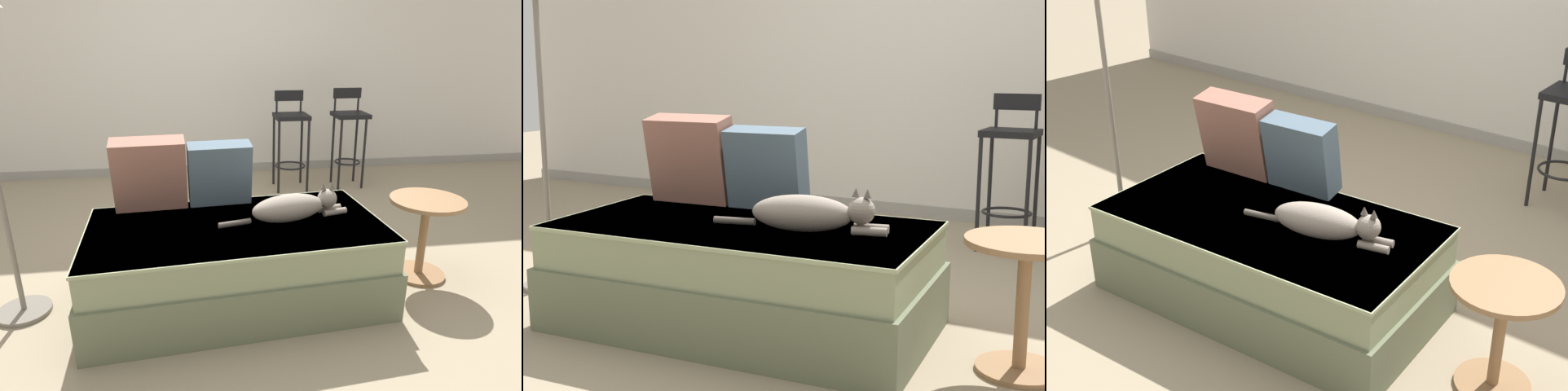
% 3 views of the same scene
% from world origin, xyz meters
% --- Properties ---
extents(ground_plane, '(16.00, 16.00, 0.00)m').
position_xyz_m(ground_plane, '(0.00, 0.00, 0.00)').
color(ground_plane, gray).
rests_on(ground_plane, ground).
extents(wall_back_panel, '(8.00, 0.10, 2.60)m').
position_xyz_m(wall_back_panel, '(0.00, 2.25, 1.30)').
color(wall_back_panel, silver).
rests_on(wall_back_panel, ground).
extents(wall_baseboard_trim, '(8.00, 0.02, 0.09)m').
position_xyz_m(wall_baseboard_trim, '(0.00, 2.20, 0.04)').
color(wall_baseboard_trim, gray).
rests_on(wall_baseboard_trim, ground).
extents(couch, '(1.68, 0.98, 0.46)m').
position_xyz_m(couch, '(0.00, -0.40, 0.23)').
color(couch, '#636B50').
rests_on(couch, ground).
extents(throw_pillow_corner, '(0.43, 0.25, 0.43)m').
position_xyz_m(throw_pillow_corner, '(-0.47, -0.11, 0.68)').
color(throw_pillow_corner, '#936051').
rests_on(throw_pillow_corner, couch).
extents(throw_pillow_middle, '(0.38, 0.22, 0.39)m').
position_xyz_m(throw_pillow_middle, '(-0.07, -0.08, 0.65)').
color(throw_pillow_middle, '#4C6070').
rests_on(throw_pillow_middle, couch).
extents(cat, '(0.74, 0.27, 0.19)m').
position_xyz_m(cat, '(0.32, -0.39, 0.54)').
color(cat, gray).
rests_on(cat, couch).
extents(bar_stool_near_window, '(0.32, 0.32, 0.95)m').
position_xyz_m(bar_stool_near_window, '(0.71, 1.54, 0.57)').
color(bar_stool_near_window, black).
rests_on(bar_stool_near_window, ground).
extents(bar_stool_by_doorway, '(0.32, 0.32, 0.97)m').
position_xyz_m(bar_stool_by_doorway, '(1.30, 1.54, 0.59)').
color(bar_stool_by_doorway, black).
rests_on(bar_stool_by_doorway, ground).
extents(side_table, '(0.44, 0.44, 0.51)m').
position_xyz_m(side_table, '(1.15, -0.31, 0.33)').
color(side_table, olive).
rests_on(side_table, ground).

